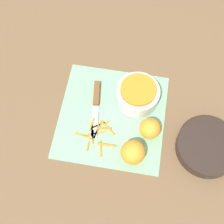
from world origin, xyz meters
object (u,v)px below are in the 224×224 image
object	(u,v)px
bowl_speckled	(138,94)
orange_left	(150,128)
knife	(96,99)
bowl_dark	(207,147)
orange_right	(133,152)

from	to	relation	value
bowl_speckled	orange_left	distance (m)	0.13
bowl_speckled	knife	distance (m)	0.15
bowl_dark	knife	xyz separation A→B (m)	(-0.12, -0.39, -0.01)
orange_left	orange_right	size ratio (longest dim) A/B	0.90
bowl_speckled	bowl_dark	world-z (taller)	bowl_speckled
bowl_speckled	knife	size ratio (longest dim) A/B	0.69
bowl_speckled	orange_right	distance (m)	0.21
bowl_dark	orange_right	bearing A→B (deg)	-74.37
bowl_dark	orange_left	xyz separation A→B (m)	(-0.03, -0.19, 0.02)
bowl_dark	knife	world-z (taller)	bowl_dark
bowl_dark	orange_left	distance (m)	0.20
bowl_dark	orange_left	size ratio (longest dim) A/B	2.83
knife	orange_right	distance (m)	0.24
bowl_speckled	orange_left	world-z (taller)	bowl_speckled
bowl_dark	knife	distance (m)	0.41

